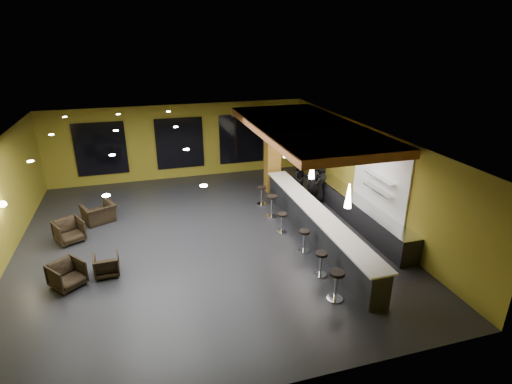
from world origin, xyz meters
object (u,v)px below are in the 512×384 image
object	(u,v)px
staff_b	(301,179)
bar_stool_0	(336,282)
armchair_b	(107,265)
bar_stool_4	(272,203)
prep_counter	(360,214)
bar_stool_5	(262,193)
pendant_1	(312,168)
pendant_0	(349,196)
staff_c	(319,182)
staff_a	(313,185)
bar_counter	(315,225)
bar_stool_3	(282,220)
bar_stool_1	(321,261)
armchair_a	(67,275)
pendant_2	(286,149)
armchair_d	(99,213)
column	(273,152)
armchair_c	(69,231)
bar_stool_2	(304,238)

from	to	relation	value
staff_b	bar_stool_0	xyz separation A→B (m)	(-1.83, -6.90, -0.23)
armchair_b	bar_stool_4	xyz separation A→B (m)	(5.81, 2.38, 0.24)
prep_counter	bar_stool_5	distance (m)	4.00
pendant_1	armchair_b	xyz separation A→B (m)	(-6.69, -0.86, -2.03)
pendant_0	staff_c	size ratio (longest dim) A/B	0.40
staff_a	staff_b	bearing A→B (deg)	88.47
staff_b	bar_stool_5	size ratio (longest dim) A/B	2.02
staff_a	bar_stool_4	world-z (taller)	staff_a
bar_stool_0	armchair_b	bearing A→B (deg)	153.43
bar_counter	bar_stool_3	world-z (taller)	bar_counter
pendant_0	bar_stool_1	size ratio (longest dim) A/B	0.94
armchair_a	bar_stool_1	bearing A→B (deg)	-50.86
pendant_2	staff_c	bearing A→B (deg)	-5.88
pendant_1	staff_c	distance (m)	3.12
bar_stool_0	bar_stool_5	bearing A→B (deg)	90.23
bar_stool_1	armchair_b	bearing A→B (deg)	163.35
armchair_a	staff_a	bearing A→B (deg)	-18.74
bar_counter	armchair_d	xyz separation A→B (m)	(-7.15, 3.39, -0.15)
staff_a	bar_stool_1	xyz separation A→B (m)	(-1.78, -4.67, -0.43)
column	pendant_2	xyz separation A→B (m)	(0.00, -1.60, 0.60)
bar_stool_0	bar_stool_1	xyz separation A→B (m)	(0.10, 1.14, -0.07)
bar_stool_4	column	bearing A→B (deg)	71.26
prep_counter	pendant_0	world-z (taller)	pendant_0
armchair_c	bar_stool_2	world-z (taller)	armchair_c
bar_counter	bar_stool_0	world-z (taller)	bar_counter
bar_counter	staff_c	distance (m)	3.21
column	armchair_d	bearing A→B (deg)	-170.36
armchair_c	bar_stool_0	distance (m)	8.90
pendant_0	armchair_c	bearing A→B (deg)	153.03
armchair_a	bar_stool_4	distance (m)	7.33
bar_stool_3	bar_stool_5	bearing A→B (deg)	89.04
staff_c	bar_stool_2	xyz separation A→B (m)	(-2.12, -3.57, -0.40)
prep_counter	bar_stool_2	bearing A→B (deg)	-155.72
armchair_a	armchair_d	xyz separation A→B (m)	(0.55, 4.05, -0.02)
staff_b	armchair_b	size ratio (longest dim) A/B	2.22
pendant_1	staff_b	xyz separation A→B (m)	(0.96, 3.13, -1.58)
pendant_1	staff_b	bearing A→B (deg)	72.87
prep_counter	bar_stool_0	bearing A→B (deg)	-127.28
pendant_1	staff_b	distance (m)	3.63
staff_a	staff_b	size ratio (longest dim) A/B	1.18
armchair_d	armchair_a	bearing A→B (deg)	58.01
armchair_b	staff_a	bearing A→B (deg)	-161.80
bar_stool_1	bar_stool_2	bearing A→B (deg)	86.94
pendant_2	column	bearing A→B (deg)	90.00
armchair_a	bar_stool_2	xyz separation A→B (m)	(7.01, -0.05, 0.10)
pendant_2	bar_stool_5	bearing A→B (deg)	164.11
armchair_d	bar_stool_4	world-z (taller)	bar_stool_4
pendant_0	pendant_2	xyz separation A→B (m)	(0.00, 5.00, 0.00)
staff_b	bar_stool_5	distance (m)	1.92
column	bar_stool_3	xyz separation A→B (m)	(-0.94, -3.90, -1.28)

